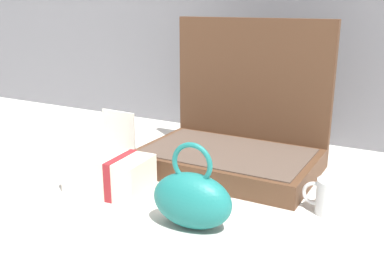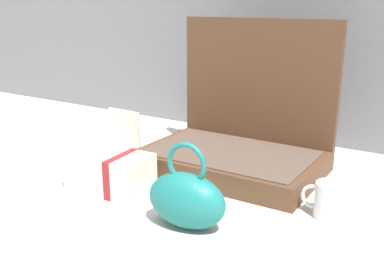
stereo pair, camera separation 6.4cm
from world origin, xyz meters
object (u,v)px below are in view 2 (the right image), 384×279
Objects in this scene: teal_pouch_handbag at (187,199)px; cream_toiletry_bag at (111,172)px; open_suitcase at (239,137)px; info_card_left at (125,133)px; coffee_mug at (331,201)px.

teal_pouch_handbag is 0.88× the size of cream_toiletry_bag.
open_suitcase is 3.29× the size of info_card_left.
open_suitcase reaches higher than info_card_left.
teal_pouch_handbag is at bearing -79.76° from open_suitcase.
teal_pouch_handbag reaches higher than coffee_mug.
cream_toiletry_bag is at bearing -164.57° from coffee_mug.
coffee_mug is at bearing 15.43° from cream_toiletry_bag.
open_suitcase is 0.39m from cream_toiletry_bag.
coffee_mug is 0.74× the size of info_card_left.
open_suitcase is at bearing 58.10° from cream_toiletry_bag.
coffee_mug is at bearing -29.63° from open_suitcase.
teal_pouch_handbag is at bearing -139.82° from coffee_mug.
teal_pouch_handbag is 1.74× the size of coffee_mug.
teal_pouch_handbag is 0.33m from coffee_mug.
open_suitcase is 0.38m from coffee_mug.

